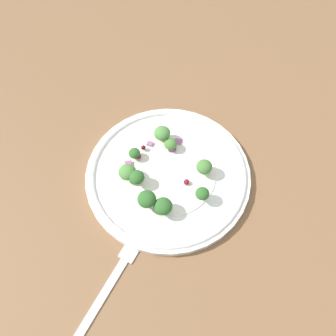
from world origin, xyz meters
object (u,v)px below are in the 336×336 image
(broccoli_floret_0, at_px, (204,167))
(plate, at_px, (168,173))
(broccoli_floret_2, at_px, (202,194))
(fork, at_px, (108,288))
(broccoli_floret_1, at_px, (162,134))

(broccoli_floret_0, bearing_deg, plate, -160.60)
(broccoli_floret_0, relative_size, broccoli_floret_2, 1.19)
(broccoli_floret_2, height_order, fork, broccoli_floret_2)
(broccoli_floret_2, relative_size, fork, 0.12)
(plate, relative_size, fork, 1.48)
(broccoli_floret_0, relative_size, broccoli_floret_1, 0.92)
(broccoli_floret_2, distance_m, fork, 0.20)
(broccoli_floret_0, bearing_deg, fork, -107.92)
(broccoli_floret_0, distance_m, fork, 0.23)
(plate, xyz_separation_m, fork, (-0.02, -0.20, -0.01))
(broccoli_floret_2, xyz_separation_m, fork, (-0.08, -0.17, -0.03))
(broccoli_floret_1, relative_size, fork, 0.15)
(broccoli_floret_1, height_order, broccoli_floret_2, broccoli_floret_1)
(broccoli_floret_2, bearing_deg, fork, -115.60)
(broccoli_floret_0, height_order, broccoli_floret_1, broccoli_floret_1)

